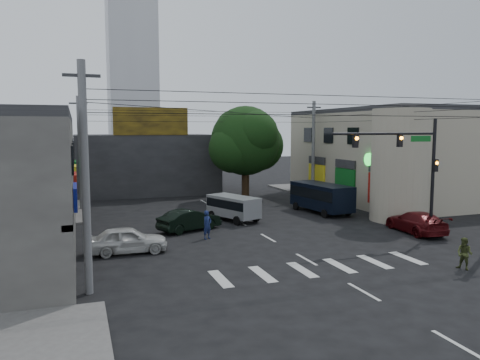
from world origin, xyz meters
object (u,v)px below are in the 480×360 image
street_tree (245,141)px  utility_pole_far_right (313,150)px  silver_minivan (233,208)px  maroon_sedan (416,222)px  dark_sedan (189,220)px  white_compact (127,240)px  utility_pole_near_left (85,180)px  navy_van (321,198)px  utility_pole_far_left (80,154)px  pedestrian_olive (465,254)px  traffic_officer (207,225)px  traffic_gantry (411,159)px

street_tree → utility_pole_far_right: (6.50, -1.00, -0.87)m
silver_minivan → maroon_sedan: bearing=-150.1°
dark_sedan → white_compact: white_compact is taller
utility_pole_near_left → navy_van: bearing=36.3°
utility_pole_far_left → pedestrian_olive: bearing=-54.0°
silver_minivan → traffic_officer: bearing=123.8°
maroon_sedan → traffic_gantry: bearing=42.6°
white_compact → navy_van: navy_van is taller
silver_minivan → white_compact: bearing=106.7°
utility_pole_far_right → utility_pole_far_left: bearing=180.0°
traffic_gantry → white_compact: size_ratio=1.70×
utility_pole_far_right → dark_sedan: utility_pole_far_right is taller
navy_van → traffic_officer: (-10.83, -5.58, -0.28)m
street_tree → utility_pole_near_left: (-14.50, -21.50, -0.87)m
utility_pole_near_left → silver_minivan: bearing=50.2°
utility_pole_near_left → silver_minivan: size_ratio=2.05×
traffic_gantry → pedestrian_olive: (-1.64, -5.97, -4.07)m
utility_pole_far_right → silver_minivan: utility_pole_far_right is taller
utility_pole_far_left → traffic_officer: (6.97, -13.00, -3.74)m
utility_pole_far_left → traffic_officer: bearing=-61.8°
dark_sedan → traffic_gantry: bearing=-141.8°
traffic_officer → pedestrian_olive: bearing=-76.1°
silver_minivan → pedestrian_olive: 16.13m
white_compact → traffic_gantry: bearing=-96.4°
maroon_sedan → pedestrian_olive: 7.89m
utility_pole_near_left → utility_pole_far_left: same height
street_tree → pedestrian_olive: (2.18, -23.98, -4.71)m
navy_van → pedestrian_olive: size_ratio=3.90×
dark_sedan → pedestrian_olive: bearing=-163.6°
utility_pole_near_left → traffic_gantry: bearing=10.8°
traffic_officer → pedestrian_olive: (9.71, -9.98, -0.10)m
traffic_gantry → utility_pole_far_right: size_ratio=0.78×
navy_van → traffic_officer: bearing=110.5°
traffic_gantry → maroon_sedan: 4.60m
white_compact → maroon_sedan: size_ratio=0.86×
utility_pole_far_left → traffic_officer: size_ratio=5.35×
silver_minivan → navy_van: 7.61m
silver_minivan → utility_pole_far_left: bearing=29.3°
maroon_sedan → traffic_officer: 13.24m
traffic_officer → traffic_gantry: bearing=-49.7°
traffic_gantry → utility_pole_far_left: bearing=137.1°
utility_pole_near_left → navy_van: 22.35m
utility_pole_far_right → silver_minivan: 14.04m
utility_pole_far_left → maroon_sedan: bearing=-38.4°
street_tree → traffic_gantry: 18.42m
street_tree → maroon_sedan: (5.41, -16.78, -4.78)m
traffic_gantry → pedestrian_olive: size_ratio=4.73×
street_tree → maroon_sedan: street_tree is taller
traffic_officer → utility_pole_near_left: bearing=-163.2°
traffic_officer → utility_pole_far_left: bearing=87.9°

